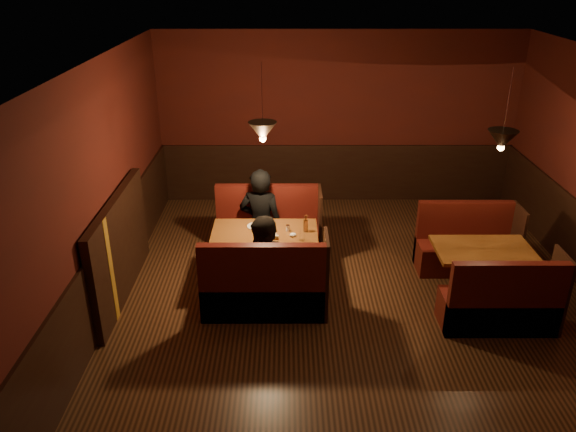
{
  "coord_description": "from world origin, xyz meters",
  "views": [
    {
      "loc": [
        -0.86,
        -5.74,
        3.89
      ],
      "look_at": [
        -0.84,
        0.69,
        0.95
      ],
      "focal_mm": 35.0,
      "sensor_mm": 36.0,
      "label": 1
    }
  ],
  "objects_px": {
    "diner_b": "(267,251)",
    "second_bench_near": "(502,307)",
    "main_bench_near": "(265,291)",
    "main_bench_far": "(269,234)",
    "second_table": "(482,261)",
    "diner_a": "(261,203)",
    "main_table": "(266,244)",
    "second_bench_far": "(466,248)"
  },
  "relations": [
    {
      "from": "main_bench_far",
      "to": "diner_a",
      "type": "relative_size",
      "value": 0.88
    },
    {
      "from": "main_bench_far",
      "to": "main_bench_near",
      "type": "relative_size",
      "value": 1.0
    },
    {
      "from": "second_bench_near",
      "to": "main_bench_near",
      "type": "bearing_deg",
      "value": 173.73
    },
    {
      "from": "second_bench_far",
      "to": "diner_b",
      "type": "distance_m",
      "value": 2.88
    },
    {
      "from": "main_table",
      "to": "diner_a",
      "type": "xyz_separation_m",
      "value": [
        -0.09,
        0.68,
        0.28
      ]
    },
    {
      "from": "diner_a",
      "to": "second_bench_far",
      "type": "bearing_deg",
      "value": -175.65
    },
    {
      "from": "main_bench_near",
      "to": "second_table",
      "type": "relative_size",
      "value": 1.25
    },
    {
      "from": "main_bench_near",
      "to": "diner_a",
      "type": "xyz_separation_m",
      "value": [
        -0.11,
        1.45,
        0.52
      ]
    },
    {
      "from": "diner_a",
      "to": "diner_b",
      "type": "bearing_deg",
      "value": 106.88
    },
    {
      "from": "main_bench_near",
      "to": "diner_a",
      "type": "bearing_deg",
      "value": 94.21
    },
    {
      "from": "main_bench_near",
      "to": "diner_a",
      "type": "distance_m",
      "value": 1.54
    },
    {
      "from": "second_bench_far",
      "to": "second_bench_near",
      "type": "xyz_separation_m",
      "value": [
        0.0,
        -1.42,
        0.0
      ]
    },
    {
      "from": "diner_b",
      "to": "second_table",
      "type": "bearing_deg",
      "value": 9.83
    },
    {
      "from": "diner_a",
      "to": "diner_b",
      "type": "relative_size",
      "value": 1.09
    },
    {
      "from": "main_bench_near",
      "to": "main_bench_far",
      "type": "bearing_deg",
      "value": 90.0
    },
    {
      "from": "second_table",
      "to": "second_bench_far",
      "type": "xyz_separation_m",
      "value": [
        0.03,
        0.71,
        -0.2
      ]
    },
    {
      "from": "main_table",
      "to": "second_bench_near",
      "type": "distance_m",
      "value": 2.93
    },
    {
      "from": "diner_b",
      "to": "second_bench_near",
      "type": "bearing_deg",
      "value": -5.31
    },
    {
      "from": "main_bench_far",
      "to": "second_bench_far",
      "type": "height_order",
      "value": "main_bench_far"
    },
    {
      "from": "second_table",
      "to": "second_bench_near",
      "type": "height_order",
      "value": "second_bench_near"
    },
    {
      "from": "main_bench_far",
      "to": "diner_a",
      "type": "bearing_deg",
      "value": -141.12
    },
    {
      "from": "main_bench_far",
      "to": "diner_b",
      "type": "relative_size",
      "value": 0.97
    },
    {
      "from": "main_table",
      "to": "second_table",
      "type": "relative_size",
      "value": 1.14
    },
    {
      "from": "main_table",
      "to": "diner_b",
      "type": "distance_m",
      "value": 0.63
    },
    {
      "from": "main_bench_far",
      "to": "second_table",
      "type": "distance_m",
      "value": 2.9
    },
    {
      "from": "main_bench_near",
      "to": "second_bench_near",
      "type": "bearing_deg",
      "value": -6.27
    },
    {
      "from": "main_bench_far",
      "to": "second_table",
      "type": "xyz_separation_m",
      "value": [
        2.67,
        -1.12,
        0.17
      ]
    },
    {
      "from": "second_table",
      "to": "main_bench_far",
      "type": "bearing_deg",
      "value": 157.24
    },
    {
      "from": "diner_a",
      "to": "second_bench_near",
      "type": "bearing_deg",
      "value": 159.09
    },
    {
      "from": "main_bench_far",
      "to": "main_bench_near",
      "type": "bearing_deg",
      "value": -90.0
    },
    {
      "from": "second_table",
      "to": "diner_b",
      "type": "height_order",
      "value": "diner_b"
    },
    {
      "from": "diner_b",
      "to": "main_bench_far",
      "type": "bearing_deg",
      "value": 95.73
    },
    {
      "from": "second_table",
      "to": "second_bench_far",
      "type": "height_order",
      "value": "second_bench_far"
    },
    {
      "from": "main_bench_near",
      "to": "second_bench_near",
      "type": "distance_m",
      "value": 2.72
    },
    {
      "from": "main_bench_far",
      "to": "second_bench_near",
      "type": "distance_m",
      "value": 3.26
    },
    {
      "from": "main_table",
      "to": "diner_a",
      "type": "height_order",
      "value": "diner_a"
    },
    {
      "from": "main_bench_near",
      "to": "second_bench_near",
      "type": "relative_size",
      "value": 1.13
    },
    {
      "from": "main_bench_far",
      "to": "diner_b",
      "type": "distance_m",
      "value": 1.43
    },
    {
      "from": "main_table",
      "to": "main_bench_near",
      "type": "xyz_separation_m",
      "value": [
        0.02,
        -0.77,
        -0.24
      ]
    },
    {
      "from": "main_bench_near",
      "to": "second_table",
      "type": "distance_m",
      "value": 2.71
    },
    {
      "from": "diner_b",
      "to": "diner_a",
      "type": "bearing_deg",
      "value": 100.57
    },
    {
      "from": "main_table",
      "to": "main_bench_near",
      "type": "height_order",
      "value": "main_bench_near"
    }
  ]
}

